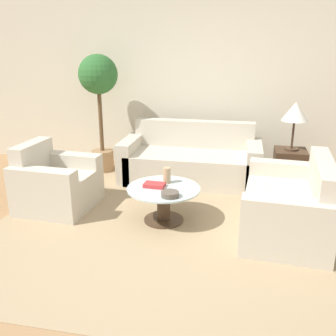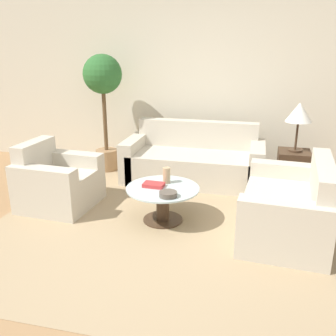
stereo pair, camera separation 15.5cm
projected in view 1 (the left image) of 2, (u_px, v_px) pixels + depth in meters
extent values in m
plane|color=#9E754C|center=(147.00, 248.00, 3.69)|extent=(14.00, 14.00, 0.00)
cube|color=beige|center=(189.00, 85.00, 5.81)|extent=(10.00, 0.06, 2.60)
cube|color=tan|center=(164.00, 220.00, 4.27)|extent=(3.67, 3.69, 0.01)
cube|color=beige|center=(190.00, 167.00, 5.43)|extent=(1.78, 0.89, 0.43)
cube|color=beige|center=(194.00, 147.00, 5.69)|extent=(1.78, 0.18, 0.83)
cube|color=beige|center=(131.00, 158.00, 5.57)|extent=(0.20, 0.89, 0.60)
cube|color=beige|center=(253.00, 165.00, 5.24)|extent=(0.20, 0.89, 0.60)
cube|color=beige|center=(59.00, 191.00, 4.56)|extent=(0.85, 0.70, 0.43)
cube|color=beige|center=(34.00, 174.00, 4.58)|extent=(0.22, 0.66, 0.80)
cube|color=beige|center=(43.00, 194.00, 4.24)|extent=(0.83, 0.25, 0.60)
cube|color=beige|center=(71.00, 176.00, 4.83)|extent=(0.83, 0.25, 0.60)
cube|color=beige|center=(285.00, 212.00, 3.97)|extent=(0.93, 1.23, 0.43)
cube|color=beige|center=(320.00, 199.00, 3.83)|extent=(0.27, 1.18, 0.81)
cube|color=beige|center=(284.00, 186.00, 4.48)|extent=(0.85, 0.26, 0.60)
cube|color=beige|center=(287.00, 231.00, 3.41)|extent=(0.85, 0.26, 0.60)
cylinder|color=#422D1E|center=(164.00, 220.00, 4.27)|extent=(0.45, 0.45, 0.02)
cylinder|color=#422D1E|center=(164.00, 205.00, 4.21)|extent=(0.15, 0.15, 0.38)
cylinder|color=#B2C6C6|center=(164.00, 188.00, 4.14)|extent=(0.82, 0.82, 0.02)
cube|color=#422D1E|center=(289.00, 168.00, 5.20)|extent=(0.42, 0.42, 0.54)
cylinder|color=#422D1E|center=(291.00, 149.00, 5.11)|extent=(0.18, 0.18, 0.02)
cylinder|color=#422D1E|center=(293.00, 135.00, 5.04)|extent=(0.03, 0.03, 0.38)
cone|color=white|center=(295.00, 111.00, 4.94)|extent=(0.34, 0.34, 0.25)
cylinder|color=#93704C|center=(103.00, 160.00, 5.91)|extent=(0.34, 0.34, 0.33)
cylinder|color=brown|center=(101.00, 119.00, 5.70)|extent=(0.06, 0.06, 1.00)
sphere|color=#2D662D|center=(98.00, 74.00, 5.49)|extent=(0.58, 0.58, 0.58)
cylinder|color=tan|center=(167.00, 175.00, 4.26)|extent=(0.09, 0.09, 0.18)
cylinder|color=brown|center=(170.00, 194.00, 3.89)|extent=(0.19, 0.19, 0.05)
cube|color=#BC3333|center=(154.00, 185.00, 4.16)|extent=(0.24, 0.16, 0.04)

